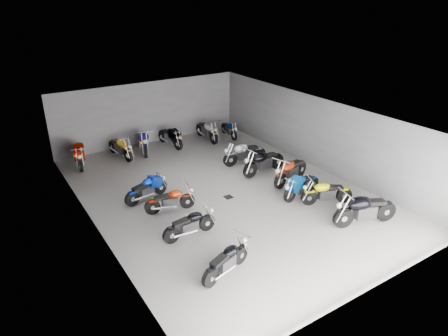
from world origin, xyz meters
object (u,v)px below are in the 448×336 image
Objects in this scene: motorcycle_left_a at (227,260)px; motorcycle_right_f at (244,153)px; motorcycle_left_c at (190,224)px; motorcycle_left_d at (171,200)px; motorcycle_right_b at (326,192)px; motorcycle_back_a at (80,153)px; motorcycle_back_d at (170,137)px; motorcycle_right_e at (263,162)px; motorcycle_right_a at (365,209)px; motorcycle_right_d at (290,170)px; drain_grate at (228,197)px; motorcycle_left_e at (147,189)px; motorcycle_right_c at (301,185)px; motorcycle_back_e at (207,130)px; motorcycle_back_c at (143,141)px; motorcycle_back_f at (229,129)px; motorcycle_back_b at (121,147)px.

motorcycle_left_a is 0.84× the size of motorcycle_right_f.
motorcycle_left_d is at bearing 173.46° from motorcycle_left_c.
motorcycle_back_a reaches higher than motorcycle_right_b.
motorcycle_left_c is 8.50m from motorcycle_back_d.
motorcycle_right_f is at bearing -0.77° from motorcycle_right_e.
motorcycle_right_a is at bearing 62.16° from motorcycle_left_d.
motorcycle_right_d reaches higher than motorcycle_left_d.
motorcycle_back_a is at bearing 122.20° from drain_grate.
motorcycle_back_d is at bearing 84.80° from drain_grate.
motorcycle_right_c is at bearing 46.07° from motorcycle_left_e.
motorcycle_left_d is 0.92× the size of motorcycle_right_c.
motorcycle_left_a is 0.80× the size of motorcycle_right_a.
motorcycle_left_e is 0.83× the size of motorcycle_back_e.
motorcycle_right_e is (2.54, 1.06, 0.54)m from drain_grate.
motorcycle_back_c reaches higher than drain_grate.
motorcycle_back_f is at bearing 16.62° from motorcycle_right_b.
motorcycle_back_a is 6.66m from motorcycle_back_e.
motorcycle_left_c is 4.97m from motorcycle_right_c.
motorcycle_back_c is (-3.75, 10.49, 0.00)m from motorcycle_right_a.
motorcycle_back_f is (1.39, 4.82, -0.10)m from motorcycle_right_e.
motorcycle_right_d is at bearing 119.36° from motorcycle_back_b.
motorcycle_right_b is at bearing 17.77° from motorcycle_right_a.
motorcycle_back_b is at bearing 53.98° from motorcycle_right_b.
drain_grate is at bearing 49.96° from motorcycle_right_c.
motorcycle_right_e is 5.04m from motorcycle_back_e.
motorcycle_right_a is 1.09× the size of motorcycle_back_d.
motorcycle_back_f is at bearing 56.22° from drain_grate.
motorcycle_left_c reaches higher than drain_grate.
drain_grate is at bearing 65.68° from motorcycle_back_f.
motorcycle_left_c is (0.04, 2.25, -0.00)m from motorcycle_left_a.
motorcycle_right_c is 8.95m from motorcycle_back_b.
motorcycle_back_a is (-6.93, 6.65, 0.03)m from motorcycle_right_d.
motorcycle_left_c is 3.14m from motorcycle_left_e.
motorcycle_left_a is at bearing 111.23° from motorcycle_back_a.
motorcycle_back_d is (3.12, 7.90, 0.06)m from motorcycle_left_c.
motorcycle_left_e is at bearing 48.52° from motorcycle_back_d.
motorcycle_right_c is 0.91× the size of motorcycle_right_f.
motorcycle_right_b is at bearing -40.62° from drain_grate.
motorcycle_right_a is 1.00× the size of motorcycle_back_c.
motorcycle_right_f is at bearing -6.35° from motorcycle_right_d.
motorcycle_back_f is at bearing -170.21° from motorcycle_back_a.
motorcycle_right_f is (4.81, 2.13, 0.08)m from motorcycle_left_d.
motorcycle_left_a is 0.99× the size of motorcycle_back_f.
motorcycle_back_c is (1.21, 0.10, 0.05)m from motorcycle_back_b.
motorcycle_left_a is at bearing 146.74° from motorcycle_right_f.
motorcycle_right_d is 0.97× the size of motorcycle_back_e.
motorcycle_right_d is at bearing 149.48° from motorcycle_back_a.
motorcycle_left_a is 5.38m from motorcycle_left_e.
motorcycle_back_a reaches higher than motorcycle_right_f.
motorcycle_left_d is 5.83m from motorcycle_right_b.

